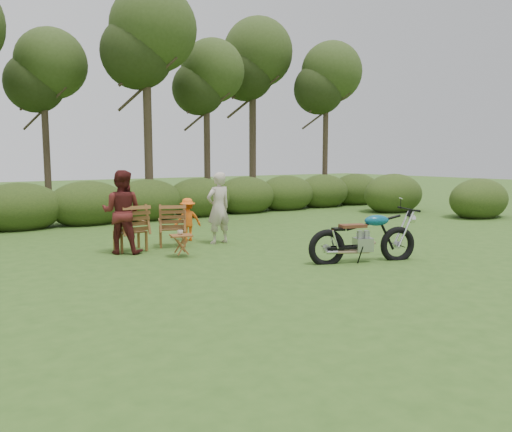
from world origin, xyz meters
TOP-DOWN VIEW (x-y plane):
  - ground at (0.00, 0.00)m, footprint 80.00×80.00m
  - tree_line at (0.50, 9.74)m, footprint 22.52×11.62m
  - motorcycle at (0.99, -0.02)m, footprint 2.38×1.55m
  - lawn_chair_right at (-1.46, 3.86)m, footprint 0.92×0.92m
  - lawn_chair_left at (-2.51, 3.86)m, footprint 0.73×0.73m
  - side_table at (-1.85, 2.55)m, footprint 0.54×0.48m
  - cup at (-1.85, 2.60)m, footprint 0.13×0.13m
  - adult_a at (-0.34, 3.56)m, footprint 0.67×0.47m
  - adult_b at (-2.76, 3.65)m, footprint 1.14×1.11m
  - child at (-0.80, 4.34)m, footprint 0.76×0.51m

SIDE VIEW (x-z plane):
  - ground at x=0.00m, z-range 0.00..0.00m
  - motorcycle at x=0.99m, z-range -0.64..0.64m
  - lawn_chair_right at x=-1.46m, z-range -0.51..0.51m
  - lawn_chair_left at x=-2.51m, z-range -0.53..0.53m
  - adult_a at x=-0.34m, z-range -0.89..0.89m
  - adult_b at x=-2.76m, z-range -0.93..0.93m
  - child at x=-0.80m, z-range -0.55..0.55m
  - side_table at x=-1.85m, z-range 0.00..0.48m
  - cup at x=-1.85m, z-range 0.48..0.58m
  - tree_line at x=0.50m, z-range -0.26..7.88m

